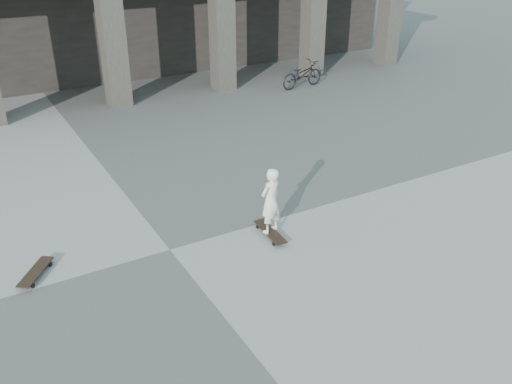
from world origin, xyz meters
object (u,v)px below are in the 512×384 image
longboard (270,232)px  child (271,201)px  skateboard_spare (36,272)px  bicycle (302,75)px

longboard → child: size_ratio=0.78×
skateboard_spare → longboard: bearing=-64.9°
skateboard_spare → child: bearing=-64.9°
longboard → skateboard_spare: size_ratio=1.17×
skateboard_spare → bicycle: bearing=-17.9°
skateboard_spare → child: size_ratio=0.67×
longboard → bicycle: size_ratio=0.57×
bicycle → skateboard_spare: bearing=118.4°
longboard → skateboard_spare: 3.91m
longboard → child: 0.62m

